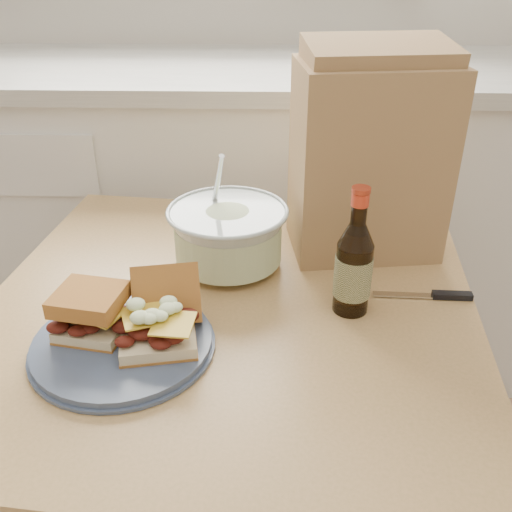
{
  "coord_description": "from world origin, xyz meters",
  "views": [
    {
      "loc": [
        0.21,
        0.07,
        1.26
      ],
      "look_at": [
        0.18,
        0.9,
        0.78
      ],
      "focal_mm": 40.0,
      "sensor_mm": 36.0,
      "label": 1
    }
  ],
  "objects_px": {
    "coleslaw_bowl": "(228,238)",
    "paper_bag": "(369,161)",
    "dining_table": "(230,352)",
    "beer_bottle": "(354,267)",
    "plate": "(123,344)"
  },
  "relations": [
    {
      "from": "dining_table",
      "to": "paper_bag",
      "type": "relative_size",
      "value": 2.56
    },
    {
      "from": "dining_table",
      "to": "plate",
      "type": "bearing_deg",
      "value": -135.92
    },
    {
      "from": "plate",
      "to": "paper_bag",
      "type": "bearing_deg",
      "value": 40.01
    },
    {
      "from": "beer_bottle",
      "to": "coleslaw_bowl",
      "type": "bearing_deg",
      "value": 137.32
    },
    {
      "from": "coleslaw_bowl",
      "to": "paper_bag",
      "type": "xyz_separation_m",
      "value": [
        0.26,
        0.08,
        0.12
      ]
    },
    {
      "from": "paper_bag",
      "to": "plate",
      "type": "bearing_deg",
      "value": -147.17
    },
    {
      "from": "coleslaw_bowl",
      "to": "dining_table",
      "type": "bearing_deg",
      "value": -86.5
    },
    {
      "from": "dining_table",
      "to": "paper_bag",
      "type": "xyz_separation_m",
      "value": [
        0.25,
        0.22,
        0.28
      ]
    },
    {
      "from": "plate",
      "to": "beer_bottle",
      "type": "distance_m",
      "value": 0.38
    },
    {
      "from": "plate",
      "to": "beer_bottle",
      "type": "xyz_separation_m",
      "value": [
        0.36,
        0.11,
        0.08
      ]
    },
    {
      "from": "beer_bottle",
      "to": "paper_bag",
      "type": "relative_size",
      "value": 0.62
    },
    {
      "from": "beer_bottle",
      "to": "plate",
      "type": "bearing_deg",
      "value": -171.45
    },
    {
      "from": "dining_table",
      "to": "paper_bag",
      "type": "bearing_deg",
      "value": 47.14
    },
    {
      "from": "coleslaw_bowl",
      "to": "paper_bag",
      "type": "relative_size",
      "value": 0.62
    },
    {
      "from": "dining_table",
      "to": "coleslaw_bowl",
      "type": "distance_m",
      "value": 0.21
    }
  ]
}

